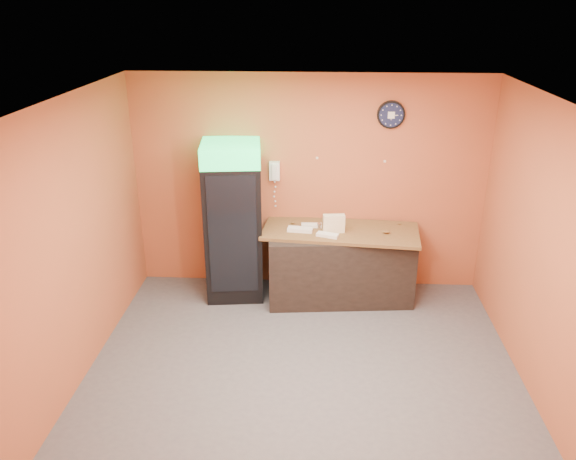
{
  "coord_description": "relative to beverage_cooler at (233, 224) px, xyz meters",
  "views": [
    {
      "loc": [
        0.12,
        -4.88,
        3.63
      ],
      "look_at": [
        -0.19,
        0.6,
        1.34
      ],
      "focal_mm": 35.0,
      "sensor_mm": 36.0,
      "label": 1
    }
  ],
  "objects": [
    {
      "name": "beverage_cooler",
      "position": [
        0.0,
        0.0,
        0.0
      ],
      "size": [
        0.78,
        0.79,
        2.02
      ],
      "rotation": [
        0.0,
        0.0,
        0.12
      ],
      "color": "black",
      "rests_on": "floor"
    },
    {
      "name": "right_wall",
      "position": [
        3.19,
        -1.61,
        0.41
      ],
      "size": [
        0.02,
        4.0,
        2.8
      ],
      "primitive_type": "cube",
      "color": "#B95934",
      "rests_on": "floor"
    },
    {
      "name": "left_wall",
      "position": [
        -1.31,
        -1.61,
        0.41
      ],
      "size": [
        0.02,
        4.0,
        2.8
      ],
      "primitive_type": "cube",
      "color": "#B95934",
      "rests_on": "floor"
    },
    {
      "name": "wall_clock",
      "position": [
        1.93,
        0.37,
        1.32
      ],
      "size": [
        0.34,
        0.06,
        0.34
      ],
      "color": "black",
      "rests_on": "back_wall"
    },
    {
      "name": "wall_phone",
      "position": [
        0.51,
        0.34,
        0.6
      ],
      "size": [
        0.13,
        0.11,
        0.24
      ],
      "color": "white",
      "rests_on": "back_wall"
    },
    {
      "name": "wrapped_sandwich_right",
      "position": [
        0.99,
        0.07,
        -0.03
      ],
      "size": [
        0.26,
        0.11,
        0.04
      ],
      "primitive_type": "cube",
      "rotation": [
        0.0,
        0.0,
        0.03
      ],
      "color": "silver",
      "rests_on": "butcher_paper"
    },
    {
      "name": "sub_roll_stack",
      "position": [
        1.27,
        -0.08,
        0.07
      ],
      "size": [
        0.28,
        0.12,
        0.23
      ],
      "rotation": [
        0.0,
        0.0,
        0.12
      ],
      "color": "beige",
      "rests_on": "butcher_paper"
    },
    {
      "name": "wrapped_sandwich_mid",
      "position": [
        1.19,
        -0.23,
        -0.03
      ],
      "size": [
        0.28,
        0.18,
        0.04
      ],
      "primitive_type": "cube",
      "rotation": [
        0.0,
        0.0,
        -0.32
      ],
      "color": "silver",
      "rests_on": "butcher_paper"
    },
    {
      "name": "floor",
      "position": [
        0.94,
        -1.61,
        -0.99
      ],
      "size": [
        4.5,
        4.5,
        0.0
      ],
      "primitive_type": "plane",
      "color": "#47474C",
      "rests_on": "ground"
    },
    {
      "name": "back_wall",
      "position": [
        0.94,
        0.39,
        0.41
      ],
      "size": [
        4.5,
        0.02,
        2.8
      ],
      "primitive_type": "cube",
      "color": "#B95934",
      "rests_on": "floor"
    },
    {
      "name": "butcher_paper",
      "position": [
        1.36,
        -0.01,
        -0.06
      ],
      "size": [
        1.99,
        0.98,
        0.04
      ],
      "primitive_type": "cube",
      "rotation": [
        0.0,
        0.0,
        -0.09
      ],
      "color": "brown",
      "rests_on": "prep_counter"
    },
    {
      "name": "ceiling",
      "position": [
        0.94,
        -1.61,
        1.81
      ],
      "size": [
        4.5,
        4.0,
        0.02
      ],
      "primitive_type": "cube",
      "color": "white",
      "rests_on": "back_wall"
    },
    {
      "name": "prep_counter",
      "position": [
        1.36,
        -0.01,
        -0.53
      ],
      "size": [
        1.87,
        0.97,
        0.9
      ],
      "primitive_type": "cube",
      "rotation": [
        0.0,
        0.0,
        0.1
      ],
      "color": "black",
      "rests_on": "floor"
    },
    {
      "name": "kitchen_tool",
      "position": [
        1.09,
        0.05,
        -0.02
      ],
      "size": [
        0.06,
        0.06,
        0.06
      ],
      "primitive_type": "cylinder",
      "color": "silver",
      "rests_on": "butcher_paper"
    },
    {
      "name": "wrapped_sandwich_left",
      "position": [
        0.85,
        -0.08,
        -0.02
      ],
      "size": [
        0.32,
        0.16,
        0.04
      ],
      "primitive_type": "cube",
      "rotation": [
        0.0,
        0.0,
        -0.12
      ],
      "color": "silver",
      "rests_on": "butcher_paper"
    }
  ]
}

